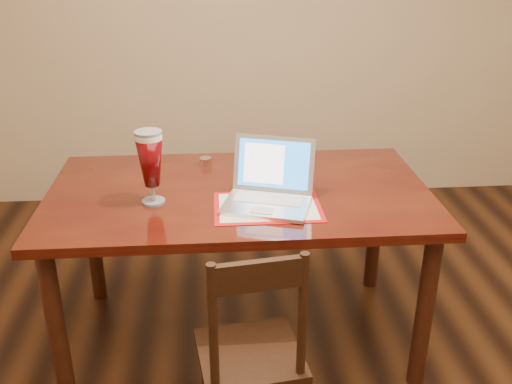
{
  "coord_description": "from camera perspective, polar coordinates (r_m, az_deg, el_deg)",
  "views": [
    {
      "loc": [
        -0.52,
        -1.64,
        1.89
      ],
      "look_at": [
        -0.33,
        0.77,
        0.8
      ],
      "focal_mm": 40.0,
      "sensor_mm": 36.0,
      "label": 1
    }
  ],
  "objects": [
    {
      "name": "dining_table",
      "position": [
        2.65,
        -1.88,
        -1.53
      ],
      "size": [
        1.75,
        0.99,
        1.15
      ],
      "rotation": [
        0.0,
        0.0,
        -0.0
      ],
      "color": "#461609",
      "rests_on": "ground"
    },
    {
      "name": "dining_chair",
      "position": [
        2.25,
        -0.44,
        -15.9
      ],
      "size": [
        0.44,
        0.42,
        0.92
      ],
      "rotation": [
        0.0,
        0.0,
        0.14
      ],
      "color": "black",
      "rests_on": "ground"
    }
  ]
}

